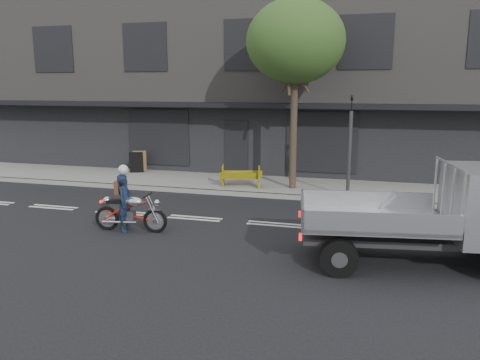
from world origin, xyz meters
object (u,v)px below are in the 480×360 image
object	(u,v)px
traffic_light_pole	(349,152)
construction_barrier	(239,177)
sandwich_board	(136,162)
flatbed_ute	(471,208)
motorcycle	(131,212)
rider	(125,203)
street_tree	(296,42)

from	to	relation	value
traffic_light_pole	construction_barrier	size ratio (longest dim) A/B	2.39
sandwich_board	flatbed_ute	bearing A→B (deg)	-55.40
motorcycle	construction_barrier	distance (m)	5.51
traffic_light_pole	rider	xyz separation A→B (m)	(-5.55, -4.94, -0.89)
traffic_light_pole	motorcycle	world-z (taller)	traffic_light_pole
street_tree	flatbed_ute	world-z (taller)	street_tree
rider	sandwich_board	xyz separation A→B (m)	(-3.34, 7.03, -0.16)
motorcycle	sandwich_board	bearing A→B (deg)	111.34
construction_barrier	sandwich_board	distance (m)	5.32
motorcycle	sandwich_board	xyz separation A→B (m)	(-3.49, 7.03, 0.08)
rider	sandwich_board	distance (m)	7.79
motorcycle	rider	world-z (taller)	rider
motorcycle	rider	size ratio (longest dim) A/B	1.32
flatbed_ute	construction_barrier	bearing A→B (deg)	131.00
street_tree	traffic_light_pole	size ratio (longest dim) A/B	1.93
rider	sandwich_board	bearing A→B (deg)	20.34
rider	flatbed_ute	world-z (taller)	flatbed_ute
street_tree	rider	bearing A→B (deg)	-121.53
street_tree	construction_barrier	distance (m)	5.10
street_tree	motorcycle	size ratio (longest dim) A/B	3.35
sandwich_board	traffic_light_pole	bearing A→B (deg)	-36.22
street_tree	rider	world-z (taller)	street_tree
rider	construction_barrier	world-z (taller)	rider
street_tree	traffic_light_pole	bearing A→B (deg)	-23.03
flatbed_ute	traffic_light_pole	bearing A→B (deg)	108.84
traffic_light_pole	sandwich_board	size ratio (longest dim) A/B	3.83
street_tree	construction_barrier	xyz separation A→B (m)	(-1.87, -0.49, -4.72)
flatbed_ute	street_tree	bearing A→B (deg)	119.18
traffic_light_pole	sandwich_board	xyz separation A→B (m)	(-8.89, 2.10, -1.05)
construction_barrier	flatbed_ute	bearing A→B (deg)	-40.61
rider	traffic_light_pole	bearing A→B (deg)	-53.43
street_tree	construction_barrier	bearing A→B (deg)	-165.31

